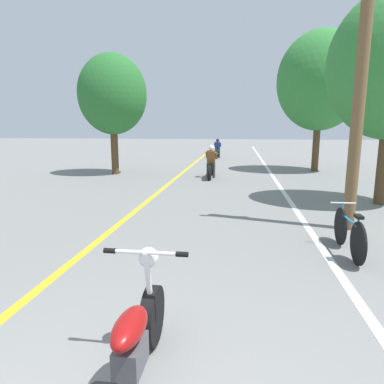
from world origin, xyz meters
The scene contains 9 objects.
lane_stripe_center centered at (-1.70, 13.18, 0.00)m, with size 0.14×48.00×0.01m, color yellow.
lane_stripe_edge centered at (2.39, 13.18, 0.00)m, with size 0.14×48.00×0.01m, color white.
utility_pole centered at (3.21, 6.19, 3.24)m, with size 1.10×0.24×6.31m.
roadside_tree_right_far centered at (4.56, 16.03, 4.20)m, with size 3.97×3.57×6.50m.
roadside_tree_left centered at (-4.67, 13.75, 3.50)m, with size 3.02×2.72×5.26m.
motorcycle_foreground centered at (0.08, 1.22, 0.40)m, with size 0.77×1.94×1.04m.
motorcycle_rider_lead centered at (-0.26, 13.20, 0.52)m, with size 0.50×2.08×1.38m.
motorcycle_rider_far centered at (-0.57, 22.65, 0.50)m, with size 0.50×2.10×1.32m.
bicycle_parked centered at (2.75, 4.67, 0.37)m, with size 0.44×1.64×0.80m.
Camera 1 is at (0.88, -1.14, 2.12)m, focal length 32.00 mm.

